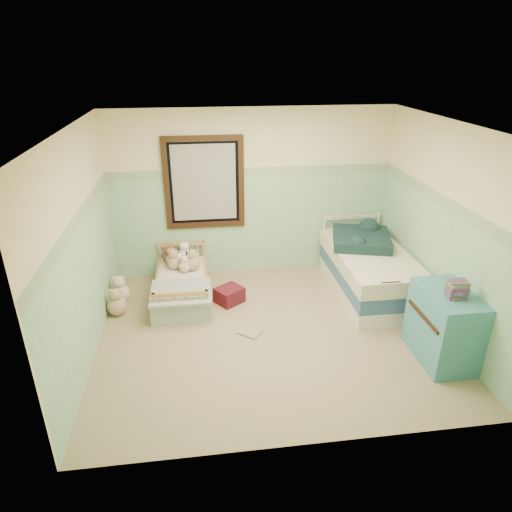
{
  "coord_description": "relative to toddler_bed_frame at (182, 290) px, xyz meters",
  "views": [
    {
      "loc": [
        -0.81,
        -4.69,
        3.22
      ],
      "look_at": [
        -0.13,
        0.35,
        0.89
      ],
      "focal_mm": 31.74,
      "sensor_mm": 36.0,
      "label": 1
    }
  ],
  "objects": [
    {
      "name": "plush_floor_cream",
      "position": [
        -0.86,
        -0.04,
        0.04
      ],
      "size": [
        0.27,
        0.27,
        0.27
      ],
      "primitive_type": "sphere",
      "color": "beige",
      "rests_on": "floor"
    },
    {
      "name": "window_blinds",
      "position": [
        0.39,
        0.72,
        1.36
      ],
      "size": [
        0.92,
        0.01,
        1.12
      ],
      "primitive_type": "cube",
      "color": "#BCBCBA",
      "rests_on": "window_frame"
    },
    {
      "name": "extra_plush_2",
      "position": [
        0.2,
        0.29,
        0.29
      ],
      "size": [
        0.15,
        0.15,
        0.15
      ],
      "primitive_type": "sphere",
      "color": "beige",
      "rests_on": "toddler_mattress"
    },
    {
      "name": "extra_plush_3",
      "position": [
        -0.03,
        0.3,
        0.29
      ],
      "size": [
        0.15,
        0.15,
        0.15
      ],
      "primitive_type": "sphere",
      "color": "white",
      "rests_on": "toddler_mattress"
    },
    {
      "name": "floor",
      "position": [
        1.09,
        -1.05,
        -0.1
      ],
      "size": [
        4.2,
        3.6,
        0.02
      ],
      "primitive_type": "cube",
      "color": "#8B7A53",
      "rests_on": "ground"
    },
    {
      "name": "extra_plush_1",
      "position": [
        0.16,
        0.21,
        0.32
      ],
      "size": [
        0.22,
        0.22,
        0.22
      ],
      "primitive_type": "sphere",
      "color": "tan",
      "rests_on": "toddler_mattress"
    },
    {
      "name": "plush_bed_dark",
      "position": [
        0.13,
        0.28,
        0.3
      ],
      "size": [
        0.18,
        0.18,
        0.18
      ],
      "primitive_type": "sphere",
      "color": "black",
      "rests_on": "toddler_mattress"
    },
    {
      "name": "wainscot_mint",
      "position": [
        1.09,
        0.74,
        0.66
      ],
      "size": [
        4.2,
        0.01,
        1.5
      ],
      "primitive_type": "cube",
      "color": "#81A986",
      "rests_on": "floor"
    },
    {
      "name": "toddler_mattress",
      "position": [
        0.0,
        0.0,
        0.15
      ],
      "size": [
        0.66,
        1.38,
        0.12
      ],
      "primitive_type": "cube",
      "color": "silver",
      "rests_on": "toddler_bed_frame"
    },
    {
      "name": "extra_plush_4",
      "position": [
        -0.14,
        0.4,
        0.3
      ],
      "size": [
        0.18,
        0.18,
        0.18
      ],
      "primitive_type": "sphere",
      "color": "tan",
      "rests_on": "toddler_mattress"
    },
    {
      "name": "ceiling",
      "position": [
        1.09,
        -1.05,
        2.42
      ],
      "size": [
        4.2,
        3.6,
        0.02
      ],
      "primitive_type": "cube",
      "color": "beige",
      "rests_on": "wall_back"
    },
    {
      "name": "dresser",
      "position": [
        2.92,
        -1.81,
        0.33
      ],
      "size": [
        0.52,
        0.84,
        0.84
      ],
      "primitive_type": "cube",
      "color": "teal",
      "rests_on": "floor"
    },
    {
      "name": "extra_plush_5",
      "position": [
        0.05,
        0.16,
        0.3
      ],
      "size": [
        0.17,
        0.17,
        0.17
      ],
      "primitive_type": "sphere",
      "color": "beige",
      "rests_on": "toddler_mattress"
    },
    {
      "name": "patchwork_quilt",
      "position": [
        0.0,
        -0.45,
        0.23
      ],
      "size": [
        0.78,
        0.72,
        0.03
      ],
      "primitive_type": "cube",
      "color": "#5D81AE",
      "rests_on": "toddler_mattress"
    },
    {
      "name": "book_stack",
      "position": [
        2.92,
        -1.9,
        0.84
      ],
      "size": [
        0.21,
        0.17,
        0.19
      ],
      "primitive_type": "cube",
      "rotation": [
        0.0,
        0.0,
        -0.1
      ],
      "color": "brown",
      "rests_on": "dresser"
    },
    {
      "name": "window_frame",
      "position": [
        0.39,
        0.71,
        1.36
      ],
      "size": [
        1.16,
        0.06,
        1.36
      ],
      "primitive_type": "cube",
      "color": "black",
      "rests_on": "wall_back"
    },
    {
      "name": "teal_blanket",
      "position": [
        2.59,
        0.03,
        0.64
      ],
      "size": [
        0.98,
        1.02,
        0.14
      ],
      "primitive_type": "cube",
      "rotation": [
        0.0,
        0.0,
        -0.27
      ],
      "color": "black",
      "rests_on": "twin_mattress"
    },
    {
      "name": "extra_plush_0",
      "position": [
        -0.2,
        0.53,
        0.29
      ],
      "size": [
        0.16,
        0.16,
        0.16
      ],
      "primitive_type": "sphere",
      "color": "brown",
      "rests_on": "toddler_mattress"
    },
    {
      "name": "plush_bed_tan",
      "position": [
        -0.1,
        0.28,
        0.31
      ],
      "size": [
        0.2,
        0.2,
        0.2
      ],
      "primitive_type": "sphere",
      "color": "tan",
      "rests_on": "toddler_mattress"
    },
    {
      "name": "twin_bed_frame",
      "position": [
        2.64,
        -0.27,
        0.02
      ],
      "size": [
        0.93,
        1.86,
        0.22
      ],
      "primitive_type": "cube",
      "color": "white",
      "rests_on": "floor"
    },
    {
      "name": "twin_boxspring",
      "position": [
        2.64,
        -0.27,
        0.24
      ],
      "size": [
        0.93,
        1.86,
        0.22
      ],
      "primitive_type": "cube",
      "color": "navy",
      "rests_on": "twin_bed_frame"
    },
    {
      "name": "floor_book",
      "position": [
        0.84,
        -1.05,
        -0.08
      ],
      "size": [
        0.33,
        0.32,
        0.02
      ],
      "primitive_type": "cube",
      "rotation": [
        0.0,
        0.0,
        -0.68
      ],
      "color": "gold",
      "rests_on": "floor"
    },
    {
      "name": "plush_bed_brown",
      "position": [
        -0.15,
        0.5,
        0.3
      ],
      "size": [
        0.18,
        0.18,
        0.18
      ],
      "primitive_type": "sphere",
      "color": "brown",
      "rests_on": "toddler_mattress"
    },
    {
      "name": "wall_back",
      "position": [
        1.09,
        0.75,
        1.16
      ],
      "size": [
        4.2,
        0.04,
        2.5
      ],
      "primitive_type": "cube",
      "color": "beige",
      "rests_on": "floor"
    },
    {
      "name": "wall_left",
      "position": [
        -1.01,
        -1.05,
        1.16
      ],
      "size": [
        0.04,
        3.6,
        2.5
      ],
      "primitive_type": "cube",
      "color": "beige",
      "rests_on": "floor"
    },
    {
      "name": "wall_right",
      "position": [
        3.19,
        -1.05,
        1.16
      ],
      "size": [
        0.04,
        3.6,
        2.5
      ],
      "primitive_type": "cube",
      "color": "beige",
      "rests_on": "floor"
    },
    {
      "name": "toddler_bed_frame",
      "position": [
        0.0,
        0.0,
        0.0
      ],
      "size": [
        0.72,
        1.44,
        0.19
      ],
      "primitive_type": "cube",
      "color": "#9E6946",
      "rests_on": "floor"
    },
    {
      "name": "plush_bed_white",
      "position": [
        0.05,
        0.5,
        0.32
      ],
      "size": [
        0.21,
        0.21,
        0.21
      ],
      "primitive_type": "sphere",
      "color": "white",
      "rests_on": "toddler_mattress"
    },
    {
      "name": "twin_mattress",
      "position": [
        2.64,
        -0.27,
        0.46
      ],
      "size": [
        0.97,
        1.9,
        0.22
      ],
      "primitive_type": "cube",
      "color": "silver",
      "rests_on": "twin_boxspring"
    },
    {
      "name": "red_pillow",
      "position": [
        0.65,
        -0.25,
        0.02
      ],
      "size": [
        0.46,
        0.45,
        0.22
      ],
      "primitive_type": "cube",
      "rotation": [
        0.0,
        0.0,
        0.62
      ],
      "color": "maroon",
      "rests_on": "floor"
    },
    {
      "name": "wall_front",
      "position": [
        1.09,
        -2.85,
        1.16
      ],
      "size": [
        4.2,
        0.04,
        2.5
      ],
      "primitive_type": "cube",
      "color": "beige",
      "rests_on": "floor"
    },
    {
      "name": "border_strip",
      "position": [
        1.09,
        0.74,
        1.48
      ],
      "size": [
        4.2,
        0.01,
        0.15
      ],
      "primitive_type": "cube",
      "color": "#4B8157",
      "rests_on": "wall_back"
    },
    {
      "name": "plush_floor_tan",
      "position": [
        -0.85,
        -0.38,
        0.04
      ],
      "size": [
        0.26,
        0.26,
        0.26
      ],
      "primitive_type": "sphere",
      "color": "tan",
      "rests_on": "floor"
    }
  ]
}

